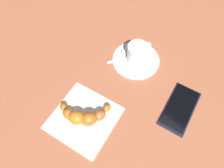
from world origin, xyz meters
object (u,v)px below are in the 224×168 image
Objects in this scene: espresso_cup at (138,53)px; sugar_packet at (131,51)px; teaspoon at (134,58)px; cell_phone at (180,108)px; croissant at (84,116)px; saucer at (136,59)px; napkin at (84,118)px.

espresso_cup is 1.43× the size of sugar_packet.
teaspoon is 0.03m from sugar_packet.
croissant is at bearing -42.01° from cell_phone.
teaspoon is 0.24m from croissant.
sugar_packet is at bearing -122.40° from teaspoon.
sugar_packet is (-0.01, -0.03, 0.01)m from saucer.
sugar_packet is (-0.01, -0.03, -0.02)m from espresso_cup.
teaspoon is at bearing -47.22° from saucer.
sugar_packet is at bearing -105.56° from espresso_cup.
napkin is 1.31× the size of croissant.
saucer is at bearing -175.80° from croissant.
teaspoon reaches higher than napkin.
sugar_packet is at bearing -109.79° from saucer.
espresso_cup is at bearing -176.85° from napkin.
teaspoon is 1.85× the size of sugar_packet.
espresso_cup is at bearing -105.69° from cell_phone.
sugar_packet is at bearing -170.07° from croissant.
saucer is 0.24m from napkin.
saucer is at bearing -176.57° from napkin.
sugar_packet is 0.26m from napkin.
croissant is (0.00, 0.00, 0.02)m from napkin.
croissant reaches higher than saucer.
espresso_cup is 0.20m from cell_phone.
teaspoon is at bearing 97.36° from sugar_packet.
napkin is at bearing -112.11° from croissant.
teaspoon reaches higher than saucer.
espresso_cup is at bearing 149.44° from saucer.
sugar_packet is 0.38× the size of cell_phone.
napkin is (0.24, 0.01, -0.00)m from saucer.
sugar_packet is at bearing -105.68° from cell_phone.
saucer is 0.03m from sugar_packet.
napkin is (0.24, 0.02, -0.01)m from teaspoon.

